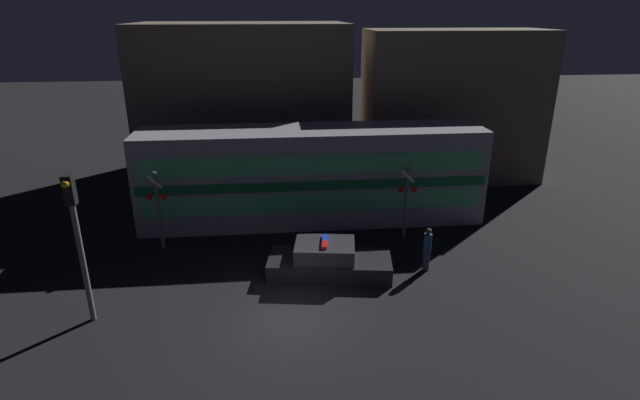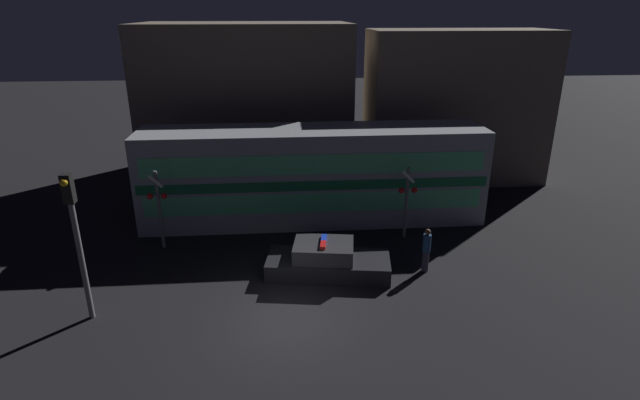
# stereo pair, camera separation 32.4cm
# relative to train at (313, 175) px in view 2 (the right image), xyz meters

# --- Properties ---
(ground_plane) EXTENTS (120.00, 120.00, 0.00)m
(ground_plane) POSITION_rel_train_xyz_m (-1.50, -8.33, -2.19)
(ground_plane) COLOR black
(train) EXTENTS (15.66, 3.02, 4.37)m
(train) POSITION_rel_train_xyz_m (0.00, 0.00, 0.00)
(train) COLOR #999EA5
(train) RESTS_ON ground_plane
(police_car) EXTENTS (4.81, 2.52, 1.39)m
(police_car) POSITION_rel_train_xyz_m (0.14, -5.34, -1.67)
(police_car) COLOR black
(police_car) RESTS_ON ground_plane
(pedestrian) EXTENTS (0.29, 0.29, 1.75)m
(pedestrian) POSITION_rel_train_xyz_m (3.90, -5.45, -1.29)
(pedestrian) COLOR #3F384C
(pedestrian) RESTS_ON ground_plane
(crossing_signal_near) EXTENTS (0.81, 0.35, 3.20)m
(crossing_signal_near) POSITION_rel_train_xyz_m (3.84, -2.45, -0.35)
(crossing_signal_near) COLOR slate
(crossing_signal_near) RESTS_ON ground_plane
(crossing_signal_far) EXTENTS (0.81, 0.35, 3.36)m
(crossing_signal_far) POSITION_rel_train_xyz_m (-6.49, -2.58, -0.27)
(crossing_signal_far) COLOR slate
(crossing_signal_far) RESTS_ON ground_plane
(traffic_light_corner) EXTENTS (0.30, 0.46, 4.90)m
(traffic_light_corner) POSITION_rel_train_xyz_m (-7.75, -7.59, 0.89)
(traffic_light_corner) COLOR slate
(traffic_light_corner) RESTS_ON ground_plane
(building_left) EXTENTS (11.74, 6.74, 8.69)m
(building_left) POSITION_rel_train_xyz_m (-3.31, 7.82, 2.16)
(building_left) COLOR #726656
(building_left) RESTS_ON ground_plane
(building_center) EXTENTS (9.93, 4.10, 8.38)m
(building_center) POSITION_rel_train_xyz_m (8.51, 5.66, 2.00)
(building_center) COLOR #726656
(building_center) RESTS_ON ground_plane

